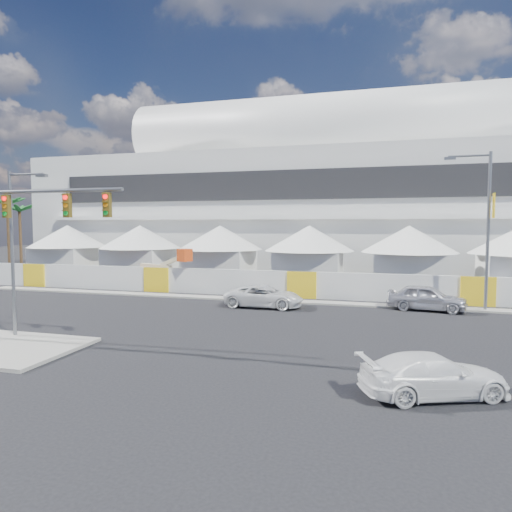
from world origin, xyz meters
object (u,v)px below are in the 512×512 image
(sedan_silver, at_px, (426,298))
(boom_lift, at_px, (154,278))
(lot_car_c, at_px, (96,275))
(pickup_curb, at_px, (264,296))
(pickup_near, at_px, (433,375))
(streetlight_median, at_px, (15,242))
(streetlight_curb, at_px, (484,220))

(sedan_silver, height_order, boom_lift, boom_lift)
(lot_car_c, bearing_deg, pickup_curb, -97.19)
(pickup_near, bearing_deg, lot_car_c, 29.40)
(pickup_curb, relative_size, streetlight_median, 0.66)
(lot_car_c, distance_m, streetlight_median, 21.32)
(sedan_silver, bearing_deg, streetlight_median, 131.39)
(lot_car_c, height_order, streetlight_median, streetlight_median)
(streetlight_curb, distance_m, boom_lift, 25.68)
(streetlight_median, relative_size, streetlight_curb, 0.79)
(boom_lift, bearing_deg, streetlight_median, -61.04)
(pickup_curb, height_order, lot_car_c, lot_car_c)
(sedan_silver, distance_m, boom_lift, 22.02)
(sedan_silver, relative_size, streetlight_curb, 0.48)
(sedan_silver, distance_m, pickup_curb, 10.47)
(pickup_near, bearing_deg, pickup_curb, 11.13)
(pickup_curb, bearing_deg, boom_lift, 62.24)
(pickup_near, distance_m, streetlight_median, 19.20)
(pickup_near, height_order, boom_lift, boom_lift)
(pickup_near, relative_size, streetlight_median, 0.60)
(sedan_silver, xyz_separation_m, pickup_near, (-1.08, -15.51, -0.14))
(lot_car_c, height_order, streetlight_curb, streetlight_curb)
(sedan_silver, xyz_separation_m, lot_car_c, (-28.67, 5.96, -0.05))
(boom_lift, bearing_deg, pickup_curb, -4.91)
(pickup_near, bearing_deg, boom_lift, 23.55)
(lot_car_c, xyz_separation_m, streetlight_median, (8.98, -18.93, 3.90))
(streetlight_median, height_order, streetlight_curb, streetlight_curb)
(sedan_silver, relative_size, lot_car_c, 0.91)
(streetlight_curb, height_order, boom_lift, streetlight_curb)
(lot_car_c, relative_size, streetlight_curb, 0.53)
(streetlight_curb, bearing_deg, streetlight_median, -149.37)
(sedan_silver, relative_size, boom_lift, 0.67)
(sedan_silver, xyz_separation_m, streetlight_curb, (3.35, 0.67, 4.99))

